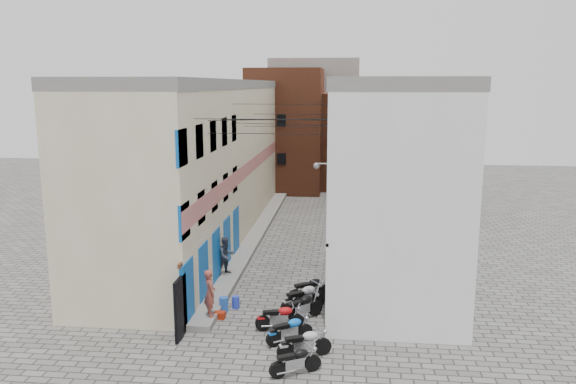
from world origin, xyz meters
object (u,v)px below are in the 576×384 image
(motorcycle_d, at_px, (280,316))
(motorcycle_g, at_px, (310,288))
(motorcycle_e, at_px, (302,306))
(person_a, at_px, (210,293))
(red_crate, at_px, (220,315))
(motorcycle_a, at_px, (295,360))
(motorcycle_b, at_px, (304,342))
(person_b, at_px, (226,256))
(motorcycle_f, at_px, (304,297))
(water_jug_near, at_px, (224,304))
(water_jug_far, at_px, (236,302))
(motorcycle_c, at_px, (290,329))

(motorcycle_d, bearing_deg, motorcycle_g, 149.26)
(motorcycle_d, bearing_deg, motorcycle_e, 130.16)
(person_a, xyz_separation_m, red_crate, (0.27, 0.33, -1.01))
(motorcycle_a, distance_m, motorcycle_d, 3.24)
(motorcycle_a, bearing_deg, motorcycle_b, 142.88)
(motorcycle_b, bearing_deg, person_b, -173.11)
(motorcycle_f, bearing_deg, motorcycle_d, -61.55)
(motorcycle_d, xyz_separation_m, motorcycle_g, (0.91, 2.80, 0.06))
(motorcycle_f, bearing_deg, water_jug_near, -123.99)
(person_a, height_order, red_crate, person_a)
(water_jug_far, bearing_deg, motorcycle_e, -17.58)
(motorcycle_f, height_order, person_b, person_b)
(motorcycle_e, relative_size, person_b, 1.12)
(person_b, bearing_deg, motorcycle_g, -76.87)
(person_a, bearing_deg, red_crate, -67.57)
(motorcycle_c, distance_m, person_b, 7.08)
(motorcycle_a, distance_m, motorcycle_g, 5.93)
(motorcycle_d, bearing_deg, person_b, -161.59)
(motorcycle_f, relative_size, person_b, 1.21)
(motorcycle_b, xyz_separation_m, person_b, (-4.12, 7.11, 0.57))
(motorcycle_d, bearing_deg, motorcycle_c, 11.64)
(motorcycle_e, distance_m, motorcycle_f, 0.83)
(motorcycle_e, bearing_deg, motorcycle_c, -50.54)
(motorcycle_g, relative_size, water_jug_far, 4.18)
(motorcycle_c, bearing_deg, water_jug_near, -164.71)
(motorcycle_c, xyz_separation_m, red_crate, (-2.86, 1.76, -0.39))
(motorcycle_b, relative_size, motorcycle_g, 0.93)
(motorcycle_c, xyz_separation_m, motorcycle_f, (0.26, 2.78, 0.09))
(motorcycle_c, height_order, person_b, person_b)
(motorcycle_a, xyz_separation_m, motorcycle_d, (-0.85, 3.13, 0.03))
(person_a, relative_size, water_jug_far, 3.72)
(motorcycle_f, bearing_deg, person_b, -170.98)
(motorcycle_b, bearing_deg, motorcycle_f, 161.73)
(person_b, bearing_deg, red_crate, -128.02)
(water_jug_near, xyz_separation_m, water_jug_far, (0.41, 0.34, -0.04))
(motorcycle_e, relative_size, motorcycle_f, 0.93)
(motorcycle_a, bearing_deg, person_b, 177.84)
(person_a, bearing_deg, motorcycle_g, -84.82)
(person_b, bearing_deg, motorcycle_d, -105.74)
(motorcycle_b, distance_m, motorcycle_f, 3.80)
(motorcycle_b, distance_m, motorcycle_g, 4.80)
(motorcycle_g, bearing_deg, motorcycle_c, -39.16)
(motorcycle_g, xyz_separation_m, red_crate, (-3.32, -2.04, -0.45))
(motorcycle_c, distance_m, water_jug_far, 3.74)
(motorcycle_a, xyz_separation_m, motorcycle_e, (-0.13, 4.08, 0.07))
(motorcycle_c, height_order, person_a, person_a)
(motorcycle_e, bearing_deg, person_a, -124.00)
(motorcycle_c, distance_m, motorcycle_d, 1.10)
(motorcycle_c, distance_m, motorcycle_g, 3.83)
(motorcycle_b, height_order, water_jug_far, motorcycle_b)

